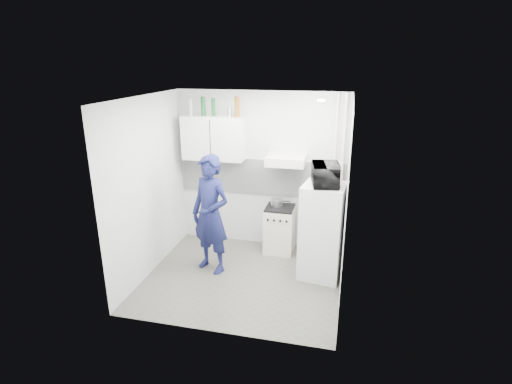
# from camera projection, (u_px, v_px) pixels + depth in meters

# --- Properties ---
(floor) EXTENTS (2.80, 2.80, 0.00)m
(floor) POSITION_uv_depth(u_px,v_px,m) (243.00, 278.00, 5.88)
(floor) COLOR #5A594D
(floor) RESTS_ON ground
(ceiling) EXTENTS (2.80, 2.80, 0.00)m
(ceiling) POSITION_uv_depth(u_px,v_px,m) (241.00, 98.00, 5.04)
(ceiling) COLOR white
(ceiling) RESTS_ON wall_back
(wall_back) EXTENTS (2.80, 0.00, 2.80)m
(wall_back) POSITION_uv_depth(u_px,v_px,m) (261.00, 171.00, 6.61)
(wall_back) COLOR silver
(wall_back) RESTS_ON floor
(wall_left) EXTENTS (0.00, 2.60, 2.60)m
(wall_left) POSITION_uv_depth(u_px,v_px,m) (148.00, 187.00, 5.76)
(wall_left) COLOR silver
(wall_left) RESTS_ON floor
(wall_right) EXTENTS (0.00, 2.60, 2.60)m
(wall_right) POSITION_uv_depth(u_px,v_px,m) (346.00, 203.00, 5.16)
(wall_right) COLOR silver
(wall_right) RESTS_ON floor
(person) EXTENTS (0.76, 0.64, 1.79)m
(person) POSITION_uv_depth(u_px,v_px,m) (211.00, 215.00, 5.86)
(person) COLOR #151946
(person) RESTS_ON floor
(stove) EXTENTS (0.47, 0.47, 0.75)m
(stove) POSITION_uv_depth(u_px,v_px,m) (279.00, 230.00, 6.60)
(stove) COLOR silver
(stove) RESTS_ON floor
(fridge) EXTENTS (0.66, 0.66, 1.41)m
(fridge) POSITION_uv_depth(u_px,v_px,m) (322.00, 231.00, 5.75)
(fridge) COLOR white
(fridge) RESTS_ON floor
(stove_top) EXTENTS (0.45, 0.45, 0.03)m
(stove_top) POSITION_uv_depth(u_px,v_px,m) (280.00, 208.00, 6.47)
(stove_top) COLOR black
(stove_top) RESTS_ON stove
(saucepan) EXTENTS (0.19, 0.19, 0.11)m
(saucepan) POSITION_uv_depth(u_px,v_px,m) (277.00, 202.00, 6.52)
(saucepan) COLOR silver
(saucepan) RESTS_ON stove_top
(microwave) EXTENTS (0.58, 0.44, 0.29)m
(microwave) POSITION_uv_depth(u_px,v_px,m) (326.00, 175.00, 5.47)
(microwave) COLOR black
(microwave) RESTS_ON fridge
(bottle_a) EXTENTS (0.06, 0.06, 0.26)m
(bottle_a) POSITION_uv_depth(u_px,v_px,m) (191.00, 107.00, 6.36)
(bottle_a) COLOR #B2B7BC
(bottle_a) RESTS_ON upper_cabinet
(bottle_c) EXTENTS (0.07, 0.07, 0.30)m
(bottle_c) POSITION_uv_depth(u_px,v_px,m) (203.00, 106.00, 6.31)
(bottle_c) COLOR #144C1E
(bottle_c) RESTS_ON upper_cabinet
(bottle_d) EXTENTS (0.06, 0.06, 0.28)m
(bottle_d) POSITION_uv_depth(u_px,v_px,m) (213.00, 107.00, 6.28)
(bottle_d) COLOR #144C1E
(bottle_d) RESTS_ON upper_cabinet
(canister_b) EXTENTS (0.08, 0.08, 0.15)m
(canister_b) POSITION_uv_depth(u_px,v_px,m) (229.00, 112.00, 6.24)
(canister_b) COLOR silver
(canister_b) RESTS_ON upper_cabinet
(bottle_e) EXTENTS (0.08, 0.08, 0.32)m
(bottle_e) POSITION_uv_depth(u_px,v_px,m) (237.00, 107.00, 6.19)
(bottle_e) COLOR brown
(bottle_e) RESTS_ON upper_cabinet
(upper_cabinet) EXTENTS (1.00, 0.35, 0.70)m
(upper_cabinet) POSITION_uv_depth(u_px,v_px,m) (214.00, 138.00, 6.44)
(upper_cabinet) COLOR white
(upper_cabinet) RESTS_ON wall_back
(range_hood) EXTENTS (0.60, 0.50, 0.14)m
(range_hood) POSITION_uv_depth(u_px,v_px,m) (286.00, 160.00, 6.20)
(range_hood) COLOR silver
(range_hood) RESTS_ON wall_back
(backsplash) EXTENTS (2.74, 0.03, 0.60)m
(backsplash) POSITION_uv_depth(u_px,v_px,m) (261.00, 177.00, 6.63)
(backsplash) COLOR white
(backsplash) RESTS_ON wall_back
(pipe_a) EXTENTS (0.05, 0.05, 2.60)m
(pipe_a) POSITION_uv_depth(u_px,v_px,m) (341.00, 177.00, 6.26)
(pipe_a) COLOR silver
(pipe_a) RESTS_ON floor
(pipe_b) EXTENTS (0.04, 0.04, 2.60)m
(pipe_b) POSITION_uv_depth(u_px,v_px,m) (333.00, 177.00, 6.29)
(pipe_b) COLOR silver
(pipe_b) RESTS_ON floor
(ceiling_spot_fixture) EXTENTS (0.10, 0.10, 0.02)m
(ceiling_spot_fixture) POSITION_uv_depth(u_px,v_px,m) (321.00, 100.00, 5.02)
(ceiling_spot_fixture) COLOR white
(ceiling_spot_fixture) RESTS_ON ceiling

